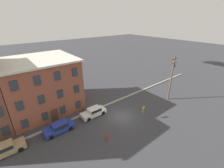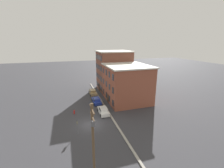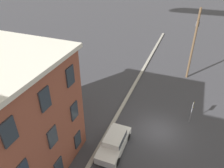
{
  "view_description": "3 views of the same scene",
  "coord_description": "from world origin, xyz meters",
  "px_view_note": "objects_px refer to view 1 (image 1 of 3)",
  "views": [
    {
      "loc": [
        -14.6,
        -15.73,
        15.69
      ],
      "look_at": [
        0.6,
        3.42,
        4.79
      ],
      "focal_mm": 24.0,
      "sensor_mm": 36.0,
      "label": 1
    },
    {
      "loc": [
        25.15,
        -3.64,
        15.03
      ],
      "look_at": [
        -1.56,
        4.63,
        7.13
      ],
      "focal_mm": 24.0,
      "sensor_mm": 36.0,
      "label": 2
    },
    {
      "loc": [
        -16.04,
        -1.37,
        15.07
      ],
      "look_at": [
        -0.15,
        4.81,
        4.33
      ],
      "focal_mm": 35.0,
      "sensor_mm": 36.0,
      "label": 3
    }
  ],
  "objects_px": {
    "utility_pole": "(172,76)",
    "car_white": "(94,112)",
    "caution_sign": "(143,110)",
    "car_blue": "(59,127)",
    "fire_hydrant": "(106,137)",
    "car_tan": "(5,149)"
  },
  "relations": [
    {
      "from": "car_white",
      "to": "fire_hydrant",
      "type": "xyz_separation_m",
      "value": [
        -1.71,
        -6.03,
        -0.27
      ]
    },
    {
      "from": "caution_sign",
      "to": "fire_hydrant",
      "type": "height_order",
      "value": "caution_sign"
    },
    {
      "from": "car_blue",
      "to": "car_white",
      "type": "relative_size",
      "value": 1.0
    },
    {
      "from": "caution_sign",
      "to": "utility_pole",
      "type": "distance_m",
      "value": 9.96
    },
    {
      "from": "car_tan",
      "to": "car_blue",
      "type": "xyz_separation_m",
      "value": [
        6.82,
        -0.22,
        0.0
      ]
    },
    {
      "from": "car_blue",
      "to": "caution_sign",
      "type": "bearing_deg",
      "value": -25.16
    },
    {
      "from": "car_tan",
      "to": "utility_pole",
      "type": "distance_m",
      "value": 28.94
    },
    {
      "from": "car_blue",
      "to": "car_white",
      "type": "height_order",
      "value": "same"
    },
    {
      "from": "utility_pole",
      "to": "car_white",
      "type": "bearing_deg",
      "value": 162.46
    },
    {
      "from": "car_white",
      "to": "fire_hydrant",
      "type": "height_order",
      "value": "car_white"
    },
    {
      "from": "caution_sign",
      "to": "fire_hydrant",
      "type": "distance_m",
      "value": 7.76
    },
    {
      "from": "car_white",
      "to": "caution_sign",
      "type": "bearing_deg",
      "value": -44.8
    },
    {
      "from": "car_white",
      "to": "utility_pole",
      "type": "xyz_separation_m",
      "value": [
        15.22,
        -4.81,
        4.43
      ]
    },
    {
      "from": "car_blue",
      "to": "fire_hydrant",
      "type": "distance_m",
      "value": 7.32
    },
    {
      "from": "caution_sign",
      "to": "car_blue",
      "type": "bearing_deg",
      "value": 154.84
    },
    {
      "from": "car_tan",
      "to": "fire_hydrant",
      "type": "bearing_deg",
      "value": -28.18
    },
    {
      "from": "utility_pole",
      "to": "fire_hydrant",
      "type": "height_order",
      "value": "utility_pole"
    },
    {
      "from": "caution_sign",
      "to": "utility_pole",
      "type": "xyz_separation_m",
      "value": [
        9.28,
        1.09,
        3.46
      ]
    },
    {
      "from": "utility_pole",
      "to": "car_blue",
      "type": "bearing_deg",
      "value": 167.88
    },
    {
      "from": "caution_sign",
      "to": "utility_pole",
      "type": "height_order",
      "value": "utility_pole"
    },
    {
      "from": "car_blue",
      "to": "utility_pole",
      "type": "height_order",
      "value": "utility_pole"
    },
    {
      "from": "caution_sign",
      "to": "fire_hydrant",
      "type": "bearing_deg",
      "value": -179.06
    }
  ]
}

